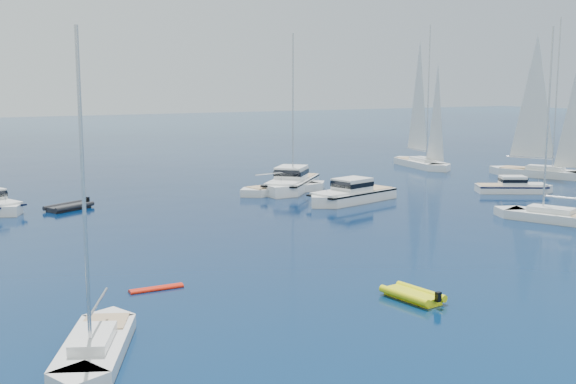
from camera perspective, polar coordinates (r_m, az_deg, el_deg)
name	(u,v)px	position (r m, az deg, el deg)	size (l,w,h in m)	color
motor_cruiser_centre	(350,202)	(60.71, 5.06, -0.80)	(3.03, 9.90, 2.60)	white
motor_cruiser_far_r	(514,192)	(68.87, 17.75, -0.04)	(2.30, 7.53, 1.98)	silver
motor_cruiser_distant	(291,190)	(66.94, 0.22, 0.14)	(3.37, 11.02, 2.89)	white
sailboat_fore	(96,355)	(28.25, -15.25, -12.55)	(2.22, 8.54, 12.55)	silver
sailboat_mid_r	(556,222)	(55.56, 20.82, -2.25)	(2.59, 9.96, 14.64)	white
sailboat_centre	(284,192)	(65.74, -0.32, -0.02)	(2.67, 10.27, 15.10)	silver
sailboat_sails_r	(540,177)	(81.39, 19.70, 1.18)	(3.09, 11.89, 17.48)	white
sailboat_sails_far	(421,167)	(86.87, 10.69, 2.00)	(3.07, 11.80, 17.34)	white
tender_yellow	(412,299)	(34.25, 10.01, -8.54)	(1.78, 3.15, 0.95)	#E0E50D
tender_grey_far	(69,209)	(59.57, -17.26, -1.35)	(2.14, 3.96, 0.95)	black
kayak_orange	(156,290)	(35.85, -10.58, -7.76)	(0.56, 2.69, 0.30)	red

